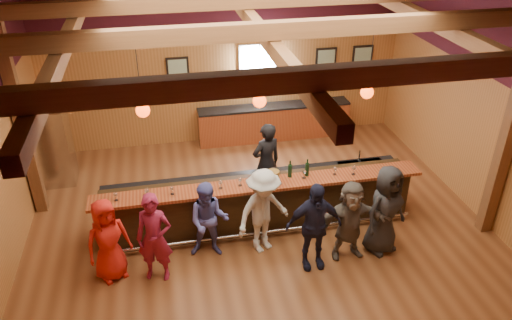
# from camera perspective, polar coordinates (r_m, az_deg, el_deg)

# --- Properties ---
(room) EXTENTS (9.04, 9.00, 4.52)m
(room) POSITION_cam_1_polar(r_m,az_deg,el_deg) (8.63, 0.33, 10.04)
(room) COLOR brown
(room) RESTS_ON ground
(bar_counter) EXTENTS (6.30, 1.07, 1.11)m
(bar_counter) POSITION_cam_1_polar(r_m,az_deg,el_deg) (9.94, 0.27, -4.57)
(bar_counter) COLOR black
(bar_counter) RESTS_ON ground
(back_bar_cabinet) EXTENTS (4.00, 0.52, 0.95)m
(back_bar_cabinet) POSITION_cam_1_polar(r_m,az_deg,el_deg) (13.23, 2.08, 4.37)
(back_bar_cabinet) COLOR maroon
(back_bar_cabinet) RESTS_ON ground
(window) EXTENTS (0.95, 0.09, 0.95)m
(window) POSITION_cam_1_polar(r_m,az_deg,el_deg) (12.76, 0.19, 11.05)
(window) COLOR silver
(window) RESTS_ON room
(framed_pictures) EXTENTS (5.35, 0.05, 0.45)m
(framed_pictures) POSITION_cam_1_polar(r_m,az_deg,el_deg) (12.94, 4.03, 11.47)
(framed_pictures) COLOR black
(framed_pictures) RESTS_ON room
(wine_shelves) EXTENTS (3.00, 0.18, 0.30)m
(wine_shelves) POSITION_cam_1_polar(r_m,az_deg,el_deg) (12.84, 0.25, 9.14)
(wine_shelves) COLOR maroon
(wine_shelves) RESTS_ON room
(pendant_lights) EXTENTS (4.24, 0.24, 1.37)m
(pendant_lights) POSITION_cam_1_polar(r_m,az_deg,el_deg) (8.76, 0.40, 6.80)
(pendant_lights) COLOR black
(pendant_lights) RESTS_ON room
(stainless_fridge) EXTENTS (0.70, 0.70, 1.80)m
(stainless_fridge) POSITION_cam_1_polar(r_m,az_deg,el_deg) (11.95, -22.03, 1.47)
(stainless_fridge) COLOR silver
(stainless_fridge) RESTS_ON ground
(customer_orange) EXTENTS (0.90, 0.78, 1.55)m
(customer_orange) POSITION_cam_1_polar(r_m,az_deg,el_deg) (8.86, -16.58, -8.77)
(customer_orange) COLOR red
(customer_orange) RESTS_ON ground
(customer_redvest) EXTENTS (0.69, 0.54, 1.68)m
(customer_redvest) POSITION_cam_1_polar(r_m,az_deg,el_deg) (8.62, -11.53, -8.73)
(customer_redvest) COLOR maroon
(customer_redvest) RESTS_ON ground
(customer_denim) EXTENTS (0.83, 0.71, 1.51)m
(customer_denim) POSITION_cam_1_polar(r_m,az_deg,el_deg) (9.02, -5.41, -6.89)
(customer_denim) COLOR #5356A7
(customer_denim) RESTS_ON ground
(customer_white) EXTENTS (1.26, 1.03, 1.69)m
(customer_white) POSITION_cam_1_polar(r_m,az_deg,el_deg) (9.05, 0.83, -5.91)
(customer_white) COLOR beige
(customer_white) RESTS_ON ground
(customer_navy) EXTENTS (1.01, 0.44, 1.70)m
(customer_navy) POSITION_cam_1_polar(r_m,az_deg,el_deg) (8.74, 6.60, -7.51)
(customer_navy) COLOR #1A1C34
(customer_navy) RESTS_ON ground
(customer_brown) EXTENTS (1.45, 0.47, 1.56)m
(customer_brown) POSITION_cam_1_polar(r_m,az_deg,el_deg) (9.10, 10.68, -6.79)
(customer_brown) COLOR #5E544B
(customer_brown) RESTS_ON ground
(customer_dark) EXTENTS (1.00, 0.82, 1.76)m
(customer_dark) POSITION_cam_1_polar(r_m,az_deg,el_deg) (9.32, 14.53, -5.56)
(customer_dark) COLOR black
(customer_dark) RESTS_ON ground
(bartender) EXTENTS (0.76, 0.61, 1.80)m
(bartender) POSITION_cam_1_polar(r_m,az_deg,el_deg) (10.42, 1.18, -0.35)
(bartender) COLOR black
(bartender) RESTS_ON ground
(ice_bucket) EXTENTS (0.23, 0.23, 0.25)m
(ice_bucket) POSITION_cam_1_polar(r_m,az_deg,el_deg) (9.31, 1.98, -1.95)
(ice_bucket) COLOR brown
(ice_bucket) RESTS_ON bar_counter
(bottle_a) EXTENTS (0.08, 0.08, 0.35)m
(bottle_a) POSITION_cam_1_polar(r_m,az_deg,el_deg) (9.50, 3.90, -1.21)
(bottle_a) COLOR black
(bottle_a) RESTS_ON bar_counter
(bottle_b) EXTENTS (0.08, 0.08, 0.35)m
(bottle_b) POSITION_cam_1_polar(r_m,az_deg,el_deg) (9.57, 5.86, -1.05)
(bottle_b) COLOR black
(bottle_b) RESTS_ON bar_counter
(glass_a) EXTENTS (0.08, 0.08, 0.17)m
(glass_a) POSITION_cam_1_polar(r_m,az_deg,el_deg) (9.14, -15.77, -3.85)
(glass_a) COLOR silver
(glass_a) RESTS_ON bar_counter
(glass_b) EXTENTS (0.08, 0.08, 0.18)m
(glass_b) POSITION_cam_1_polar(r_m,az_deg,el_deg) (9.09, -12.37, -3.50)
(glass_b) COLOR silver
(glass_b) RESTS_ON bar_counter
(glass_c) EXTENTS (0.07, 0.07, 0.17)m
(glass_c) POSITION_cam_1_polar(r_m,az_deg,el_deg) (9.10, -9.60, -3.25)
(glass_c) COLOR silver
(glass_c) RESTS_ON bar_counter
(glass_d) EXTENTS (0.08, 0.08, 0.17)m
(glass_d) POSITION_cam_1_polar(r_m,az_deg,el_deg) (9.15, -4.07, -2.60)
(glass_d) COLOR silver
(glass_d) RESTS_ON bar_counter
(glass_e) EXTENTS (0.08, 0.08, 0.18)m
(glass_e) POSITION_cam_1_polar(r_m,az_deg,el_deg) (9.22, -1.83, -2.27)
(glass_e) COLOR silver
(glass_e) RESTS_ON bar_counter
(glass_f) EXTENTS (0.08, 0.08, 0.17)m
(glass_f) POSITION_cam_1_polar(r_m,az_deg,el_deg) (9.49, 5.54, -1.43)
(glass_f) COLOR silver
(glass_f) RESTS_ON bar_counter
(glass_g) EXTENTS (0.07, 0.07, 0.16)m
(glass_g) POSITION_cam_1_polar(r_m,az_deg,el_deg) (9.68, 9.02, -1.04)
(glass_g) COLOR silver
(glass_g) RESTS_ON bar_counter
(glass_h) EXTENTS (0.09, 0.09, 0.20)m
(glass_h) POSITION_cam_1_polar(r_m,az_deg,el_deg) (9.73, 11.13, -0.92)
(glass_h) COLOR silver
(glass_h) RESTS_ON bar_counter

